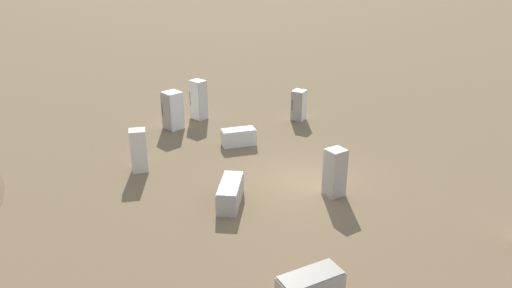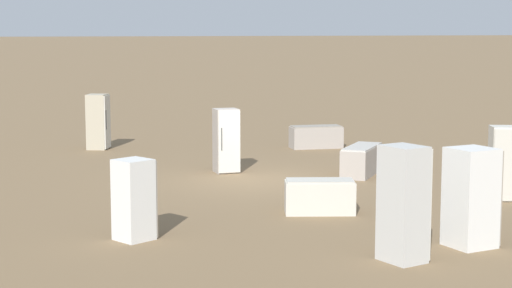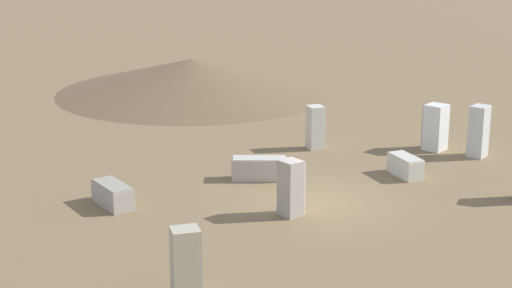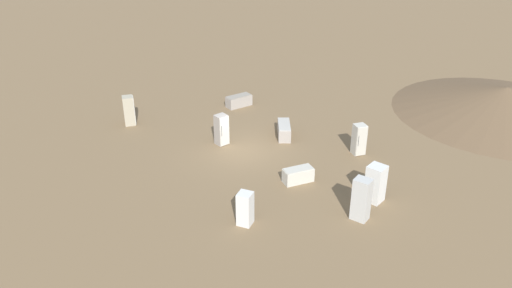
{
  "view_description": "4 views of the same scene",
  "coord_description": "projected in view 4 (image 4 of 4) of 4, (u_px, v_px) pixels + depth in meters",
  "views": [
    {
      "loc": [
        -11.46,
        -11.72,
        8.44
      ],
      "look_at": [
        -1.32,
        0.96,
        1.56
      ],
      "focal_mm": 35.0,
      "sensor_mm": 36.0,
      "label": 1
    },
    {
      "loc": [
        8.47,
        19.88,
        3.81
      ],
      "look_at": [
        -0.6,
        -1.4,
        0.72
      ],
      "focal_mm": 60.0,
      "sensor_mm": 36.0,
      "label": 2
    },
    {
      "loc": [
        16.92,
        -19.07,
        9.03
      ],
      "look_at": [
        -1.36,
        -1.27,
        1.88
      ],
      "focal_mm": 60.0,
      "sensor_mm": 36.0,
      "label": 3
    },
    {
      "loc": [
        16.36,
        17.49,
        12.42
      ],
      "look_at": [
        0.45,
        1.47,
        1.07
      ],
      "focal_mm": 35.0,
      "sensor_mm": 36.0,
      "label": 4
    }
  ],
  "objects": [
    {
      "name": "ground_plane",
      "position": [
        243.0,
        150.0,
        26.97
      ],
      "size": [
        1000.0,
        1000.0,
        0.0
      ],
      "primitive_type": "plane",
      "color": "brown"
    },
    {
      "name": "dirt_mound",
      "position": [
        504.0,
        100.0,
        31.22
      ],
      "size": [
        13.56,
        13.56,
        1.7
      ],
      "color": "brown",
      "rests_on": "ground_plane"
    },
    {
      "name": "discarded_fridge_0",
      "position": [
        239.0,
        101.0,
        32.44
      ],
      "size": [
        1.76,
        0.99,
        0.72
      ],
      "rotation": [
        0.0,
        0.0,
        1.39
      ],
      "color": "#A89E93",
      "rests_on": "ground_plane"
    },
    {
      "name": "discarded_fridge_1",
      "position": [
        222.0,
        130.0,
        27.29
      ],
      "size": [
        0.67,
        0.66,
        1.72
      ],
      "rotation": [
        0.0,
        0.0,
        6.19
      ],
      "color": "#A89E93",
      "rests_on": "ground_plane"
    },
    {
      "name": "discarded_fridge_2",
      "position": [
        376.0,
        183.0,
        22.19
      ],
      "size": [
        0.83,
        0.79,
        1.76
      ],
      "rotation": [
        0.0,
        0.0,
        1.65
      ],
      "color": "white",
      "rests_on": "ground_plane"
    },
    {
      "name": "discarded_fridge_3",
      "position": [
        362.0,
        199.0,
        20.89
      ],
      "size": [
        0.72,
        0.79,
        1.94
      ],
      "rotation": [
        0.0,
        0.0,
        1.74
      ],
      "color": "silver",
      "rests_on": "ground_plane"
    },
    {
      "name": "discarded_fridge_4",
      "position": [
        359.0,
        139.0,
        26.27
      ],
      "size": [
        0.8,
        0.8,
        1.68
      ],
      "rotation": [
        0.0,
        0.0,
        5.83
      ],
      "color": "beige",
      "rests_on": "ground_plane"
    },
    {
      "name": "discarded_fridge_5",
      "position": [
        298.0,
        175.0,
        23.89
      ],
      "size": [
        1.58,
        1.13,
        0.72
      ],
      "rotation": [
        0.0,
        0.0,
        4.33
      ],
      "color": "beige",
      "rests_on": "ground_plane"
    },
    {
      "name": "discarded_fridge_6",
      "position": [
        245.0,
        208.0,
        20.67
      ],
      "size": [
        0.8,
        0.77,
        1.49
      ],
      "rotation": [
        0.0,
        0.0,
        1.97
      ],
      "color": "white",
      "rests_on": "ground_plane"
    },
    {
      "name": "discarded_fridge_7",
      "position": [
        284.0,
        130.0,
        28.38
      ],
      "size": [
        1.8,
        1.8,
        0.77
      ],
      "rotation": [
        0.0,
        0.0,
        2.36
      ],
      "color": "#A89E93",
      "rests_on": "ground_plane"
    },
    {
      "name": "discarded_fridge_8",
      "position": [
        129.0,
        110.0,
        29.65
      ],
      "size": [
        0.87,
        0.88,
        1.77
      ],
      "rotation": [
        0.0,
        0.0,
        1.07
      ],
      "color": "#B2A88E",
      "rests_on": "ground_plane"
    }
  ]
}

